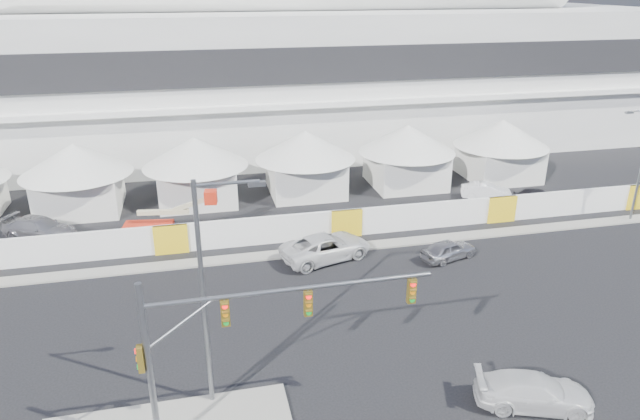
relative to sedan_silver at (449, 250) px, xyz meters
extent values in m
plane|color=black|center=(-11.55, -9.56, -0.66)|extent=(160.00, 160.00, 0.00)
cube|color=gray|center=(8.45, 2.94, -0.60)|extent=(80.00, 1.20, 0.12)
cube|color=silver|center=(-3.55, 32.44, 6.34)|extent=(80.00, 24.00, 14.00)
cube|color=black|center=(-3.55, 20.29, 9.14)|extent=(68.00, 0.30, 3.20)
cube|color=white|center=(-3.55, 20.04, 5.64)|extent=(72.00, 0.80, 0.50)
cube|color=silver|center=(-24.55, 14.44, 0.84)|extent=(6.00, 6.00, 3.00)
cone|color=silver|center=(-24.55, 14.44, 3.54)|extent=(8.40, 8.40, 2.40)
cube|color=silver|center=(-15.55, 14.44, 0.84)|extent=(6.00, 6.00, 3.00)
cone|color=silver|center=(-15.55, 14.44, 3.54)|extent=(8.40, 8.40, 2.40)
cube|color=silver|center=(-6.55, 14.44, 0.84)|extent=(6.00, 6.00, 3.00)
cone|color=silver|center=(-6.55, 14.44, 3.54)|extent=(8.40, 8.40, 2.40)
cube|color=silver|center=(2.45, 14.44, 0.84)|extent=(6.00, 6.00, 3.00)
cone|color=silver|center=(2.45, 14.44, 3.54)|extent=(8.40, 8.40, 2.40)
cube|color=silver|center=(11.45, 14.44, 0.84)|extent=(6.00, 6.00, 3.00)
cone|color=silver|center=(11.45, 14.44, 3.54)|extent=(8.40, 8.40, 2.40)
cube|color=white|center=(-5.55, 4.94, 0.34)|extent=(70.00, 0.25, 2.00)
imported|color=#9C9BA0|center=(0.00, 0.00, 0.00)|extent=(2.61, 4.14, 1.31)
imported|color=silver|center=(-7.74, 1.80, 0.17)|extent=(4.33, 6.51, 1.66)
imported|color=silver|center=(-2.36, -13.61, 0.06)|extent=(3.45, 5.29, 1.42)
imported|color=white|center=(7.74, 9.52, 0.01)|extent=(2.86, 4.29, 1.34)
imported|color=black|center=(11.24, 7.41, 0.02)|extent=(2.31, 4.22, 1.36)
imported|color=#A4A3A8|center=(-26.56, 9.27, 0.12)|extent=(4.40, 5.71, 1.54)
cylinder|color=gray|center=(-17.77, -12.81, 3.12)|extent=(0.24, 0.24, 7.25)
cylinder|color=gray|center=(-12.48, -12.81, 5.84)|extent=(10.59, 0.16, 0.16)
cube|color=#594714|center=(-14.95, -12.81, 5.19)|extent=(0.32, 0.22, 1.05)
cube|color=#594714|center=(-11.93, -12.81, 5.19)|extent=(0.32, 0.22, 1.05)
cube|color=#594714|center=(-7.89, -12.81, 5.19)|extent=(0.32, 0.22, 1.05)
cube|color=#594714|center=(-18.02, -12.81, 3.72)|extent=(0.22, 0.32, 1.05)
cylinder|color=slate|center=(-15.68, -10.36, 4.47)|extent=(0.20, 0.20, 9.95)
cylinder|color=slate|center=(-14.47, -10.36, 9.23)|extent=(2.43, 0.13, 0.13)
cube|color=slate|center=(-13.36, -10.36, 9.12)|extent=(0.66, 0.28, 0.17)
cube|color=slate|center=(14.20, 2.94, 7.67)|extent=(0.57, 0.24, 0.14)
cube|color=red|center=(-19.15, 7.85, -0.14)|extent=(3.54, 1.97, 1.03)
cube|color=beige|center=(-18.03, 7.85, 1.21)|extent=(3.56, 0.84, 0.33)
cube|color=beige|center=(-15.97, 7.85, 1.77)|extent=(2.76, 0.68, 1.13)
cube|color=red|center=(-14.67, 7.85, 2.24)|extent=(0.95, 0.95, 0.93)
camera|label=1|loc=(-15.53, -30.59, 16.21)|focal=32.00mm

